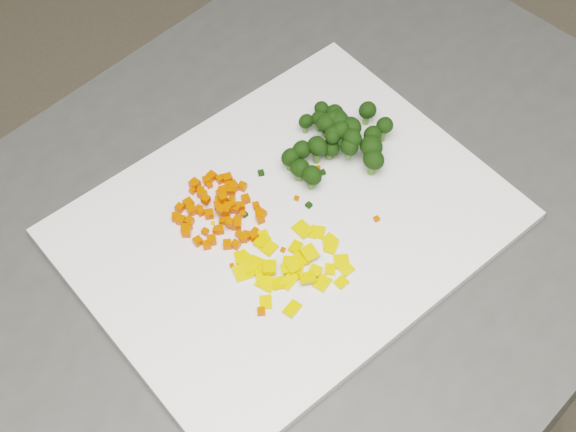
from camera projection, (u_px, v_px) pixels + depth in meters
counter_block at (288, 383)px, 1.27m from camera, size 1.07×0.82×0.90m
cutting_board at (288, 224)px, 0.90m from camera, size 0.48×0.38×0.01m
carrot_pile at (220, 206)px, 0.89m from camera, size 0.10×0.10×0.03m
pepper_pile at (293, 265)px, 0.85m from camera, size 0.12×0.12×0.02m
broccoli_pile at (339, 138)px, 0.92m from camera, size 0.12×0.12×0.06m
carrot_cube_0 at (235, 208)px, 0.90m from camera, size 0.01×0.01×0.01m
carrot_cube_1 at (207, 245)px, 0.87m from camera, size 0.01×0.01×0.01m
carrot_cube_2 at (212, 176)px, 0.92m from camera, size 0.01×0.01×0.01m
carrot_cube_3 at (232, 190)px, 0.91m from camera, size 0.01×0.01×0.01m
carrot_cube_4 at (260, 215)px, 0.89m from camera, size 0.01×0.01×0.01m
carrot_cube_5 at (240, 235)px, 0.88m from camera, size 0.01×0.01×0.01m
carrot_cube_6 at (176, 217)px, 0.89m from camera, size 0.01×0.01×0.01m
carrot_cube_7 at (223, 191)px, 0.91m from camera, size 0.01×0.01×0.01m
carrot_cube_8 at (242, 187)px, 0.91m from camera, size 0.01×0.01×0.01m
carrot_cube_9 at (227, 206)px, 0.89m from camera, size 0.01×0.01×0.01m
carrot_cube_10 at (201, 191)px, 0.91m from camera, size 0.01×0.01×0.01m
carrot_cube_11 at (230, 223)px, 0.88m from camera, size 0.01×0.01×0.01m
carrot_cube_12 at (220, 230)px, 0.88m from camera, size 0.01×0.01×0.01m
carrot_cube_13 at (209, 185)px, 0.92m from camera, size 0.01×0.01×0.01m
carrot_cube_14 at (180, 208)px, 0.90m from camera, size 0.01×0.01×0.01m
carrot_cube_15 at (236, 208)px, 0.90m from camera, size 0.01×0.01×0.01m
carrot_cube_16 at (217, 230)px, 0.88m from camera, size 0.01×0.01×0.01m
carrot_cube_17 at (227, 244)px, 0.87m from camera, size 0.01×0.01×0.01m
carrot_cube_18 at (226, 209)px, 0.89m from camera, size 0.01×0.01×0.01m
carrot_cube_19 at (201, 212)px, 0.89m from camera, size 0.01×0.01×0.01m
carrot_cube_20 at (212, 240)px, 0.87m from camera, size 0.01×0.01×0.01m
carrot_cube_21 at (246, 236)px, 0.88m from camera, size 0.01×0.01×0.01m
carrot_cube_22 at (188, 228)px, 0.88m from camera, size 0.01×0.01×0.01m
carrot_cube_23 at (243, 214)px, 0.89m from camera, size 0.01×0.01×0.01m
carrot_cube_24 at (186, 232)px, 0.88m from camera, size 0.01×0.01×0.01m
carrot_cube_25 at (192, 210)px, 0.89m from camera, size 0.01×0.01×0.01m
carrot_cube_26 at (232, 200)px, 0.90m from camera, size 0.01×0.01×0.01m
carrot_cube_27 at (223, 198)px, 0.89m from camera, size 0.01×0.01×0.01m
carrot_cube_28 at (243, 238)px, 0.87m from camera, size 0.01×0.01×0.01m
carrot_cube_29 at (199, 209)px, 0.90m from camera, size 0.01×0.01×0.01m
carrot_cube_30 at (219, 208)px, 0.89m from camera, size 0.01×0.01×0.01m
carrot_cube_31 at (241, 206)px, 0.90m from camera, size 0.01×0.01×0.01m
carrot_cube_32 at (258, 211)px, 0.90m from camera, size 0.01×0.01×0.01m
carrot_cube_33 at (226, 211)px, 0.88m from camera, size 0.01×0.01×0.01m
carrot_cube_34 at (230, 186)px, 0.91m from camera, size 0.01×0.01×0.01m
carrot_cube_35 at (205, 232)px, 0.88m from camera, size 0.01×0.01×0.01m
carrot_cube_36 at (221, 211)px, 0.88m from camera, size 0.01×0.01×0.01m
carrot_cube_37 at (209, 214)px, 0.89m from camera, size 0.01×0.01×0.01m
carrot_cube_38 at (206, 200)px, 0.89m from camera, size 0.01×0.01×0.01m
carrot_cube_39 at (222, 221)px, 0.89m from camera, size 0.01×0.01×0.01m
carrot_cube_40 at (236, 245)px, 0.87m from camera, size 0.01×0.01×0.01m
carrot_cube_41 at (228, 219)px, 0.89m from camera, size 0.01×0.01×0.01m
carrot_cube_42 at (256, 206)px, 0.90m from camera, size 0.01×0.01×0.01m
carrot_cube_43 at (260, 219)px, 0.89m from camera, size 0.01×0.01×0.01m
carrot_cube_44 at (192, 191)px, 0.91m from camera, size 0.01×0.01×0.01m
carrot_cube_45 at (186, 229)px, 0.88m from camera, size 0.01×0.01×0.01m
carrot_cube_46 at (255, 231)px, 0.88m from camera, size 0.01×0.01×0.01m
carrot_cube_47 at (233, 187)px, 0.91m from camera, size 0.01×0.01×0.01m
carrot_cube_48 at (220, 179)px, 0.92m from camera, size 0.01×0.01×0.01m
carrot_cube_49 at (232, 205)px, 0.89m from camera, size 0.01×0.01×0.01m
carrot_cube_50 at (220, 205)px, 0.90m from camera, size 0.01×0.01×0.01m
carrot_cube_51 at (207, 181)px, 0.92m from camera, size 0.01×0.01×0.01m
carrot_cube_52 at (228, 186)px, 0.91m from camera, size 0.01×0.01×0.01m
carrot_cube_53 at (198, 241)px, 0.87m from camera, size 0.01×0.01×0.01m
carrot_cube_54 at (246, 199)px, 0.90m from camera, size 0.01×0.01×0.01m
carrot_cube_55 at (237, 225)px, 0.88m from camera, size 0.01×0.01×0.01m
carrot_cube_56 at (237, 219)px, 0.89m from camera, size 0.01×0.01×0.01m
carrot_cube_57 at (219, 201)px, 0.90m from camera, size 0.01×0.01×0.01m
carrot_cube_58 at (189, 221)px, 0.89m from camera, size 0.01×0.01×0.01m
carrot_cube_59 at (228, 179)px, 0.92m from camera, size 0.01×0.01×0.01m
carrot_cube_60 at (220, 193)px, 0.91m from camera, size 0.01×0.01×0.01m
carrot_cube_61 at (253, 236)px, 0.87m from camera, size 0.01×0.01×0.01m
carrot_cube_62 at (202, 194)px, 0.91m from camera, size 0.01×0.01×0.01m
carrot_cube_63 at (227, 209)px, 0.89m from camera, size 0.01×0.01×0.01m
carrot_cube_64 at (195, 184)px, 0.91m from camera, size 0.01×0.01×0.01m
carrot_cube_65 at (189, 204)px, 0.90m from camera, size 0.01×0.01×0.01m
carrot_cube_66 at (262, 214)px, 0.89m from camera, size 0.01×0.01×0.01m
carrot_cube_67 at (181, 220)px, 0.89m from camera, size 0.01×0.01×0.01m
pepper_chunk_0 at (294, 267)px, 0.86m from camera, size 0.03×0.03×0.01m
pepper_chunk_1 at (330, 240)px, 0.87m from camera, size 0.02×0.02×0.00m
pepper_chunk_2 at (341, 282)px, 0.84m from camera, size 0.01×0.01×0.00m
pepper_chunk_3 at (331, 247)px, 0.87m from camera, size 0.02×0.02×0.01m
pepper_chunk_4 at (259, 265)px, 0.86m from camera, size 0.02×0.02×0.01m
pepper_chunk_5 at (291, 262)px, 0.85m from camera, size 0.02×0.02×0.00m
pepper_chunk_6 at (330, 269)px, 0.85m from camera, size 0.02×0.02×0.00m
pepper_chunk_7 at (254, 268)px, 0.85m from camera, size 0.02×0.02×0.01m
pepper_chunk_8 at (249, 266)px, 0.86m from camera, size 0.02×0.02×0.01m
pepper_chunk_9 at (302, 257)px, 0.86m from camera, size 0.02×0.02×0.01m
pepper_chunk_10 at (309, 232)px, 0.88m from camera, size 0.02×0.02×0.01m
pepper_chunk_11 at (315, 270)px, 0.85m from camera, size 0.02×0.02×0.01m
pepper_chunk_12 at (262, 237)px, 0.88m from camera, size 0.02×0.02×0.01m
pepper_chunk_13 at (303, 229)px, 0.88m from camera, size 0.02×0.02×0.01m
pepper_chunk_14 at (310, 253)px, 0.86m from camera, size 0.02×0.02×0.00m
pepper_chunk_15 at (328, 243)px, 0.87m from camera, size 0.02×0.02×0.01m
pepper_chunk_16 at (322, 283)px, 0.84m from camera, size 0.02×0.02×0.00m
pepper_chunk_17 at (290, 267)px, 0.85m from camera, size 0.02×0.02×0.01m
pepper_chunk_18 at (289, 281)px, 0.85m from camera, size 0.02×0.02×0.01m
pepper_chunk_19 at (344, 267)px, 0.86m from camera, size 0.01×0.02×0.01m
pepper_chunk_20 at (299, 263)px, 0.86m from camera, size 0.02×0.02×0.01m
pepper_chunk_21 at (342, 261)px, 0.86m from camera, size 0.02×0.02×0.00m
pepper_chunk_22 at (263, 278)px, 0.85m from camera, size 0.02×0.02×0.01m
pepper_chunk_23 at (292, 266)px, 0.85m from camera, size 0.01×0.02×0.01m
pepper_chunk_24 at (308, 278)px, 0.84m from camera, size 0.02×0.02×0.01m
pepper_chunk_25 at (253, 264)px, 0.86m from camera, size 0.02×0.02×0.01m
pepper_chunk_26 at (296, 247)px, 0.87m from camera, size 0.02×0.02×0.01m
pepper_chunk_27 at (243, 272)px, 0.85m from camera, size 0.02×0.02×0.01m
pepper_chunk_28 at (279, 283)px, 0.84m from camera, size 0.02×0.02×0.01m
pepper_chunk_29 at (267, 268)px, 0.86m from camera, size 0.02×0.02×0.01m
pepper_chunk_30 at (240, 257)px, 0.86m from camera, size 0.02×0.02×0.01m
pepper_chunk_31 at (266, 249)px, 0.87m from camera, size 0.01×0.02×0.00m
pepper_chunk_32 at (292, 309)px, 0.83m from camera, size 0.02×0.02×0.01m
pepper_chunk_33 at (317, 232)px, 0.88m from camera, size 0.02×0.02×0.01m
pepper_chunk_34 at (266, 302)px, 0.83m from camera, size 0.02×0.02×0.01m
pepper_chunk_35 at (270, 267)px, 0.85m from camera, size 0.02×0.02×0.01m
pepper_chunk_36 at (262, 241)px, 0.87m from camera, size 0.02×0.02×0.01m
pepper_chunk_37 at (269, 248)px, 0.87m from camera, size 0.02×0.02×0.01m
pepper_chunk_38 at (266, 283)px, 0.84m from camera, size 0.02×0.03×0.00m
pepper_chunk_39 at (244, 257)px, 0.86m from camera, size 0.02×0.02×0.00m
broccoli_floret_0 at (321, 113)px, 0.96m from camera, size 0.02×0.02×0.03m
broccoli_floret_1 at (301, 154)px, 0.92m from camera, size 0.03×0.03×0.03m
broccoli_floret_2 at (290, 161)px, 0.92m from camera, size 0.03×0.03×0.03m
broccoli_floret_3 at (349, 149)px, 0.92m from camera, size 0.03×0.03×0.03m
broccoli_floret_4 at (338, 124)px, 0.94m from camera, size 0.03×0.03×0.03m
broccoli_floret_5 at (319, 122)px, 0.95m from camera, size 0.03×0.03×0.03m
broccoli_floret_6 at (372, 164)px, 0.92m from camera, size 0.03×0.03×0.03m
broccoli_floret_7 at (351, 142)px, 0.92m from camera, size 0.03×0.03×0.03m
broccoli_floret_8 at (334, 117)px, 0.96m from camera, size 0.03×0.03×0.03m
broccoli_floret_9 at (370, 151)px, 0.92m from camera, size 0.04×0.04×0.04m
broccoli_floret_10 at (340, 134)px, 0.92m from camera, size 0.03×0.03×0.03m
broccoli_floret_11 at (305, 125)px, 0.95m from camera, size 0.03×0.03×0.03m
broccoli_floret_12 at (325, 126)px, 0.94m from camera, size 0.03×0.03×0.03m
broccoli_floret_13 at (300, 171)px, 0.91m from camera, size 0.03×0.03×0.03m
broccoli_floret_14 at (330, 150)px, 0.93m from camera, size 0.03×0.03×0.03m
broccoli_floret_15 at (332, 122)px, 0.94m from camera, size 0.02×0.02×0.03m
broccoli_floret_16 at (371, 138)px, 0.94m from camera, size 0.03×0.03×0.03m
broccoli_floret_17 at (297, 172)px, 0.91m from camera, size 0.02×0.02×0.03m
broccoli_floret_18 at (311, 179)px, 0.90m from camera, size 0.03×0.03×0.03m
broccoli_floret_19 at (333, 138)px, 0.92m from camera, size 0.03×0.03×0.03m
broccoli_floret_20 at (366, 114)px, 0.96m from camera, size 0.03×0.03×0.03m
broccoli_floret_21 at (350, 130)px, 0.93m from camera, size 0.03×0.03×0.03m
broccoli_floret_22 at (328, 128)px, 0.95m from camera, size 0.03×0.03×0.03m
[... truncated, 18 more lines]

